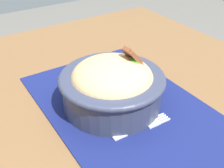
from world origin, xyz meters
TOP-DOWN VIEW (x-y plane):
  - table at (0.00, 0.00)m, footprint 1.02×0.93m
  - placemat at (-0.00, 0.03)m, footprint 0.45×0.30m
  - bowl at (-0.02, 0.01)m, footprint 0.21×0.21m
  - fork at (0.07, 0.02)m, footprint 0.02×0.12m

SIDE VIEW (x-z plane):
  - table at x=0.00m, z-range 0.30..1.05m
  - placemat at x=0.00m, z-range 0.75..0.75m
  - fork at x=0.07m, z-range 0.75..0.75m
  - bowl at x=-0.02m, z-range 0.74..0.86m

